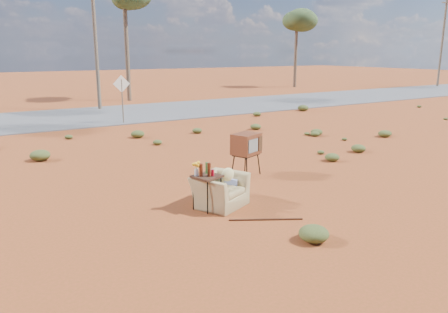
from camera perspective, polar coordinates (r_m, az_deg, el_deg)
ground at (r=9.47m, az=2.28°, el=-6.39°), size 140.00×140.00×0.00m
highway at (r=23.15m, az=-18.93°, el=4.88°), size 140.00×7.00×0.04m
armchair at (r=9.38m, az=-0.36°, el=-3.79°), size 1.37×1.23×0.92m
tv_unit at (r=11.51m, az=2.94°, el=1.58°), size 0.86×0.77×1.13m
side_table at (r=9.01m, az=-2.54°, el=-2.36°), size 0.64×0.64×1.03m
rusty_bar at (r=8.69m, az=5.47°, el=-8.17°), size 1.29×0.74×0.04m
road_sign at (r=20.50m, az=-13.20°, el=8.39°), size 0.78×0.06×2.19m
eucalyptus_center at (r=30.25m, az=-12.89°, el=19.33°), size 3.20×3.20×7.60m
eucalyptus_right at (r=41.47m, az=9.51°, el=17.16°), size 3.20×3.20×7.10m
utility_pole_center at (r=25.85m, az=-16.50°, el=15.08°), size 1.40×0.20×8.00m
utility_pole_east at (r=46.25m, az=26.63°, el=13.33°), size 1.40×0.20×8.00m
scrub_patch at (r=12.87m, az=-11.82°, el=-0.61°), size 17.49×8.07×0.33m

